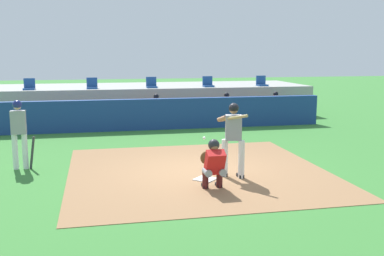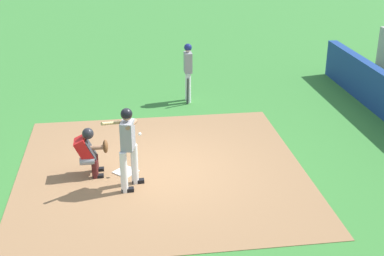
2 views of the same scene
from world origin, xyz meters
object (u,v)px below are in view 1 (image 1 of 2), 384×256
at_px(dugout_player_0, 157,109).
at_px(dugout_player_1, 227,108).
at_px(on_deck_batter, 19,130).
at_px(stadium_seat_4, 262,83).
at_px(dugout_player_2, 277,106).
at_px(stadium_seat_2, 152,85).
at_px(home_plate, 205,179).
at_px(batter_at_plate, 233,135).
at_px(stadium_seat_0, 29,87).
at_px(catcher_crouched, 213,162).
at_px(stadium_seat_3, 208,84).
at_px(stadium_seat_1, 92,86).

distance_m(dugout_player_0, dugout_player_1, 2.98).
relative_size(on_deck_batter, stadium_seat_4, 3.72).
bearing_deg(dugout_player_1, dugout_player_2, 0.00).
distance_m(on_deck_batter, stadium_seat_2, 9.31).
height_order(home_plate, dugout_player_2, dugout_player_2).
bearing_deg(stadium_seat_2, dugout_player_0, -91.37).
xyz_separation_m(batter_at_plate, stadium_seat_0, (-5.89, 10.10, 0.50)).
distance_m(batter_at_plate, dugout_player_2, 9.21).
xyz_separation_m(dugout_player_0, stadium_seat_2, (0.05, 2.03, 0.86)).
bearing_deg(stadium_seat_4, on_deck_batter, -139.56).
bearing_deg(on_deck_batter, home_plate, -24.37).
height_order(catcher_crouched, dugout_player_0, dugout_player_0).
distance_m(stadium_seat_2, stadium_seat_3, 2.60).
relative_size(on_deck_batter, stadium_seat_0, 3.72).
xyz_separation_m(home_plate, dugout_player_1, (2.94, 8.14, 0.65)).
relative_size(dugout_player_1, stadium_seat_2, 2.71).
xyz_separation_m(batter_at_plate, dugout_player_0, (-0.74, 8.06, -0.36)).
distance_m(dugout_player_1, stadium_seat_4, 3.16).
bearing_deg(dugout_player_1, dugout_player_0, 180.00).
relative_size(dugout_player_2, stadium_seat_1, 2.71).
height_order(batter_at_plate, stadium_seat_4, stadium_seat_4).
height_order(dugout_player_1, stadium_seat_4, stadium_seat_4).
relative_size(stadium_seat_0, stadium_seat_4, 1.00).
height_order(catcher_crouched, dugout_player_1, dugout_player_1).
bearing_deg(stadium_seat_0, batter_at_plate, -59.74).
relative_size(on_deck_batter, stadium_seat_2, 3.72).
xyz_separation_m(catcher_crouched, on_deck_batter, (-4.40, 2.75, 0.41)).
xyz_separation_m(home_plate, stadium_seat_4, (5.20, 10.18, 1.51)).
height_order(home_plate, catcher_crouched, catcher_crouched).
distance_m(dugout_player_0, stadium_seat_3, 3.45).
relative_size(home_plate, dugout_player_1, 0.34).
xyz_separation_m(catcher_crouched, dugout_player_2, (5.14, 8.90, 0.06)).
relative_size(batter_at_plate, stadium_seat_2, 3.76).
relative_size(dugout_player_2, stadium_seat_0, 2.71).
xyz_separation_m(dugout_player_2, stadium_seat_4, (0.07, 2.03, 0.86)).
xyz_separation_m(dugout_player_1, stadium_seat_4, (2.26, 2.03, 0.86)).
xyz_separation_m(batter_at_plate, stadium_seat_1, (-3.29, 10.10, 0.50)).
height_order(on_deck_batter, stadium_seat_0, stadium_seat_0).
height_order(home_plate, stadium_seat_2, stadium_seat_2).
xyz_separation_m(batter_at_plate, dugout_player_1, (2.24, 8.06, -0.36)).
relative_size(catcher_crouched, stadium_seat_0, 3.06).
bearing_deg(catcher_crouched, batter_at_plate, 50.20).
distance_m(stadium_seat_0, stadium_seat_4, 10.40).
height_order(dugout_player_1, stadium_seat_1, stadium_seat_1).
relative_size(dugout_player_0, dugout_player_1, 1.00).
distance_m(stadium_seat_0, stadium_seat_3, 7.80).
bearing_deg(catcher_crouched, dugout_player_1, 71.71).
height_order(stadium_seat_3, stadium_seat_4, same).
bearing_deg(batter_at_plate, dugout_player_1, 74.45).
bearing_deg(stadium_seat_4, dugout_player_0, -158.81).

